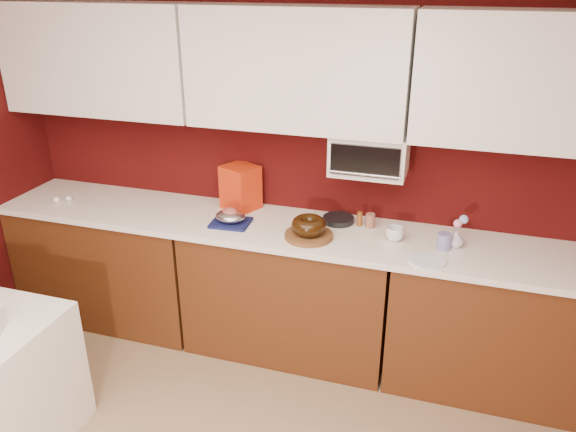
% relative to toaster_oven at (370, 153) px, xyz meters
% --- Properties ---
extents(wall_back, '(4.00, 0.02, 2.50)m').
position_rel_toaster_oven_xyz_m(wall_back, '(-0.45, 0.15, -0.12)').
color(wall_back, '#3E0908').
rests_on(wall_back, floor).
extents(base_cabinet_left, '(1.31, 0.58, 0.86)m').
position_rel_toaster_oven_xyz_m(base_cabinet_left, '(-1.78, -0.17, -0.95)').
color(base_cabinet_left, '#4F280F').
rests_on(base_cabinet_left, floor).
extents(base_cabinet_center, '(1.31, 0.58, 0.86)m').
position_rel_toaster_oven_xyz_m(base_cabinet_center, '(-0.45, -0.17, -0.95)').
color(base_cabinet_center, '#4F280F').
rests_on(base_cabinet_center, floor).
extents(base_cabinet_right, '(1.31, 0.58, 0.86)m').
position_rel_toaster_oven_xyz_m(base_cabinet_right, '(0.88, -0.17, -0.95)').
color(base_cabinet_right, '#4F280F').
rests_on(base_cabinet_right, floor).
extents(countertop, '(4.00, 0.62, 0.04)m').
position_rel_toaster_oven_xyz_m(countertop, '(-0.45, -0.17, -0.49)').
color(countertop, white).
rests_on(countertop, base_cabinet_center).
extents(upper_cabinet_left, '(1.31, 0.33, 0.70)m').
position_rel_toaster_oven_xyz_m(upper_cabinet_left, '(-1.78, -0.02, 0.48)').
color(upper_cabinet_left, white).
rests_on(upper_cabinet_left, wall_back).
extents(upper_cabinet_center, '(1.31, 0.33, 0.70)m').
position_rel_toaster_oven_xyz_m(upper_cabinet_center, '(-0.45, -0.02, 0.48)').
color(upper_cabinet_center, white).
rests_on(upper_cabinet_center, wall_back).
extents(upper_cabinet_right, '(1.31, 0.33, 0.70)m').
position_rel_toaster_oven_xyz_m(upper_cabinet_right, '(0.88, -0.02, 0.48)').
color(upper_cabinet_right, white).
rests_on(upper_cabinet_right, wall_back).
extents(toaster_oven, '(0.45, 0.30, 0.25)m').
position_rel_toaster_oven_xyz_m(toaster_oven, '(0.00, 0.00, 0.00)').
color(toaster_oven, white).
rests_on(toaster_oven, upper_cabinet_center).
extents(toaster_oven_door, '(0.40, 0.02, 0.18)m').
position_rel_toaster_oven_xyz_m(toaster_oven_door, '(0.00, -0.16, 0.00)').
color(toaster_oven_door, black).
rests_on(toaster_oven_door, toaster_oven).
extents(toaster_oven_handle, '(0.42, 0.02, 0.02)m').
position_rel_toaster_oven_xyz_m(toaster_oven_handle, '(0.00, -0.18, -0.07)').
color(toaster_oven_handle, silver).
rests_on(toaster_oven_handle, toaster_oven).
extents(cake_base, '(0.33, 0.33, 0.03)m').
position_rel_toaster_oven_xyz_m(cake_base, '(-0.30, -0.27, -0.46)').
color(cake_base, brown).
rests_on(cake_base, countertop).
extents(bundt_cake, '(0.26, 0.26, 0.09)m').
position_rel_toaster_oven_xyz_m(bundt_cake, '(-0.30, -0.27, -0.40)').
color(bundt_cake, black).
rests_on(bundt_cake, cake_base).
extents(navy_towel, '(0.25, 0.22, 0.02)m').
position_rel_toaster_oven_xyz_m(navy_towel, '(-0.82, -0.23, -0.47)').
color(navy_towel, '#131749').
rests_on(navy_towel, countertop).
extents(foil_ham_nest, '(0.24, 0.22, 0.07)m').
position_rel_toaster_oven_xyz_m(foil_ham_nest, '(-0.82, -0.23, -0.42)').
color(foil_ham_nest, silver).
rests_on(foil_ham_nest, navy_towel).
extents(roasted_ham, '(0.11, 0.10, 0.06)m').
position_rel_toaster_oven_xyz_m(roasted_ham, '(-0.82, -0.23, -0.40)').
color(roasted_ham, '#A34E4A').
rests_on(roasted_ham, foil_ham_nest).
extents(pandoro_box, '(0.28, 0.27, 0.30)m').
position_rel_toaster_oven_xyz_m(pandoro_box, '(-0.86, 0.04, -0.33)').
color(pandoro_box, '#AF0F0B').
rests_on(pandoro_box, countertop).
extents(dark_pan, '(0.23, 0.23, 0.03)m').
position_rel_toaster_oven_xyz_m(dark_pan, '(-0.17, 0.00, -0.46)').
color(dark_pan, black).
rests_on(dark_pan, countertop).
extents(coffee_mug, '(0.10, 0.10, 0.10)m').
position_rel_toaster_oven_xyz_m(coffee_mug, '(0.20, -0.16, -0.42)').
color(coffee_mug, white).
rests_on(coffee_mug, countertop).
extents(blue_jar, '(0.10, 0.10, 0.10)m').
position_rel_toaster_oven_xyz_m(blue_jar, '(0.49, -0.19, -0.43)').
color(blue_jar, navy).
rests_on(blue_jar, countertop).
extents(flower_vase, '(0.10, 0.10, 0.11)m').
position_rel_toaster_oven_xyz_m(flower_vase, '(0.55, -0.14, -0.42)').
color(flower_vase, silver).
rests_on(flower_vase, countertop).
extents(flower_pink, '(0.05, 0.05, 0.05)m').
position_rel_toaster_oven_xyz_m(flower_pink, '(0.55, -0.14, -0.33)').
color(flower_pink, pink).
rests_on(flower_pink, flower_vase).
extents(flower_blue, '(0.05, 0.05, 0.05)m').
position_rel_toaster_oven_xyz_m(flower_blue, '(0.58, -0.12, -0.30)').
color(flower_blue, '#889CDB').
rests_on(flower_blue, flower_vase).
extents(china_plate, '(0.23, 0.23, 0.01)m').
position_rel_toaster_oven_xyz_m(china_plate, '(0.41, -0.37, -0.47)').
color(china_plate, white).
rests_on(china_plate, countertop).
extents(amber_bottle, '(0.04, 0.04, 0.09)m').
position_rel_toaster_oven_xyz_m(amber_bottle, '(-0.04, -0.02, -0.43)').
color(amber_bottle, brown).
rests_on(amber_bottle, countertop).
extents(paper_cup, '(0.06, 0.06, 0.09)m').
position_rel_toaster_oven_xyz_m(paper_cup, '(0.03, -0.02, -0.43)').
color(paper_cup, brown).
rests_on(paper_cup, countertop).
extents(egg_left, '(0.05, 0.04, 0.04)m').
position_rel_toaster_oven_xyz_m(egg_left, '(-2.12, -0.26, -0.46)').
color(egg_left, white).
rests_on(egg_left, countertop).
extents(egg_right, '(0.06, 0.05, 0.04)m').
position_rel_toaster_oven_xyz_m(egg_right, '(-2.05, -0.21, -0.45)').
color(egg_right, silver).
rests_on(egg_right, countertop).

